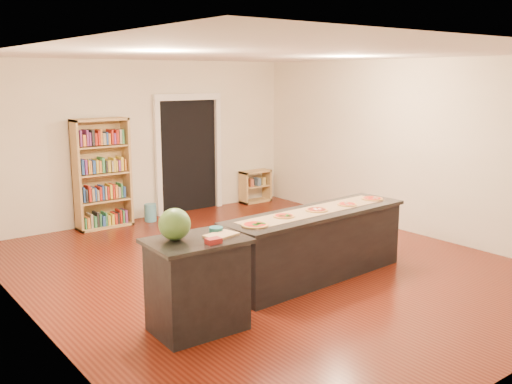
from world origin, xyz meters
TOP-DOWN VIEW (x-y plane):
  - room at (0.00, 0.00)m, footprint 6.00×7.00m
  - doorway at (0.90, 3.46)m, footprint 1.40×0.09m
  - kitchen_island at (0.26, -0.71)m, footprint 2.65×0.72m
  - side_counter at (-1.74, -1.10)m, footprint 0.96×0.70m
  - bookshelf at (-0.88, 3.29)m, footprint 0.92×0.33m
  - low_shelf at (2.37, 3.31)m, footprint 0.65×0.28m
  - waste_bin at (-0.08, 3.18)m, footprint 0.21×0.21m
  - kraft_paper at (0.26, -0.69)m, footprint 2.32×0.55m
  - watermelon at (-1.91, -1.00)m, footprint 0.32×0.32m
  - cutting_board at (-1.48, -1.16)m, footprint 0.36×0.28m
  - package_red at (-1.68, -1.33)m, footprint 0.15×0.11m
  - package_teal at (-1.44, -1.01)m, footprint 0.14×0.14m
  - pizza_a at (-0.80, -0.82)m, footprint 0.31×0.31m
  - pizza_b at (-0.27, -0.70)m, footprint 0.25×0.25m
  - pizza_c at (0.26, -0.71)m, footprint 0.29×0.29m
  - pizza_d at (0.79, -0.72)m, footprint 0.24×0.24m
  - pizza_e at (1.32, -0.68)m, footprint 0.27×0.27m

SIDE VIEW (x-z plane):
  - waste_bin at x=-0.08m, z-range 0.00..0.31m
  - low_shelf at x=2.37m, z-range 0.00..0.65m
  - kitchen_island at x=0.26m, z-range 0.00..0.88m
  - side_counter at x=-1.74m, z-range 0.00..0.96m
  - kraft_paper at x=0.26m, z-range 0.87..0.88m
  - pizza_a at x=-0.80m, z-range 0.88..0.90m
  - pizza_b at x=-0.27m, z-range 0.88..0.90m
  - pizza_c at x=0.26m, z-range 0.88..0.90m
  - pizza_d at x=0.79m, z-range 0.88..0.90m
  - pizza_e at x=1.32m, z-range 0.88..0.90m
  - bookshelf at x=-0.88m, z-range 0.00..1.85m
  - cutting_board at x=-1.48m, z-range 0.95..0.97m
  - package_red at x=-1.68m, z-range 0.95..1.00m
  - package_teal at x=-1.44m, z-range 0.95..1.01m
  - watermelon at x=-1.91m, z-range 0.95..1.27m
  - doorway at x=0.90m, z-range 0.10..2.31m
  - room at x=0.00m, z-range 0.00..2.80m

